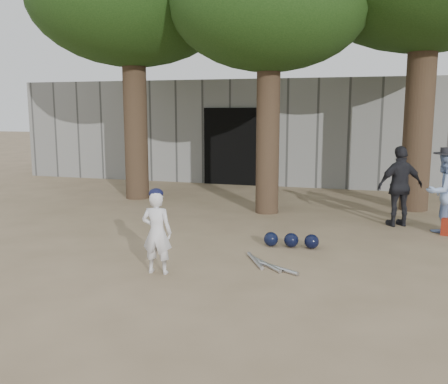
% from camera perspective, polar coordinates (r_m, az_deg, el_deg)
% --- Properties ---
extents(ground, '(70.00, 70.00, 0.00)m').
position_cam_1_polar(ground, '(6.91, -7.23, -8.88)').
color(ground, '#937C5E').
rests_on(ground, ground).
extents(boy_player, '(0.42, 0.29, 1.11)m').
position_cam_1_polar(boy_player, '(6.66, -7.67, -4.62)').
color(boy_player, silver).
rests_on(boy_player, ground).
extents(spectator_blue, '(0.88, 0.83, 1.43)m').
position_cam_1_polar(spectator_blue, '(9.62, 23.84, -0.02)').
color(spectator_blue, '#90ADDF').
rests_on(spectator_blue, ground).
extents(spectator_dark, '(0.95, 0.73, 1.50)m').
position_cam_1_polar(spectator_dark, '(9.80, 19.48, 0.62)').
color(spectator_dark, black).
rests_on(spectator_dark, ground).
extents(back_building, '(16.00, 5.24, 3.00)m').
position_cam_1_polar(back_building, '(16.56, 7.23, 7.09)').
color(back_building, gray).
rests_on(back_building, ground).
extents(helmet_row, '(0.87, 0.27, 0.23)m').
position_cam_1_polar(helmet_row, '(8.00, 7.69, -5.48)').
color(helmet_row, black).
rests_on(helmet_row, ground).
extents(bat_pile, '(0.88, 0.78, 0.06)m').
position_cam_1_polar(bat_pile, '(7.05, 4.80, -8.21)').
color(bat_pile, '#B2B3B9').
rests_on(bat_pile, ground).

